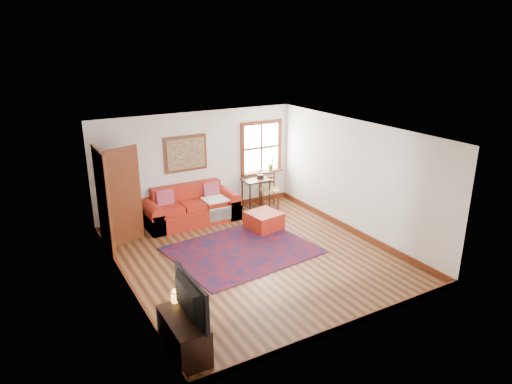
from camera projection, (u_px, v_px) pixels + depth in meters
ground at (254, 256)px, 9.03m from camera, size 5.50×5.50×0.00m
room_envelope at (254, 177)px, 8.51m from camera, size 5.04×5.54×2.52m
window at (263, 153)px, 11.67m from camera, size 1.18×0.20×1.38m
doorway at (115, 198)px, 9.12m from camera, size 0.89×1.08×2.14m
framed_artwork at (186, 154)px, 10.62m from camera, size 1.05×0.07×0.85m
persian_rug at (242, 250)px, 9.28m from camera, size 2.96×2.48×0.02m
red_leather_sofa at (191, 210)px, 10.67m from camera, size 2.17×0.90×0.85m
red_ottoman at (264, 221)px, 10.29m from camera, size 0.77×0.77×0.39m
side_table at (256, 184)px, 11.35m from camera, size 0.65×0.49×0.78m
ladder_back_chair at (268, 188)px, 11.52m from camera, size 0.54×0.53×0.96m
media_cabinet at (184, 335)px, 6.21m from camera, size 0.44×0.98×0.54m
television at (184, 299)px, 6.01m from camera, size 0.14×1.06×0.61m
candle_hurricane at (175, 297)px, 6.47m from camera, size 0.12×0.12×0.18m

